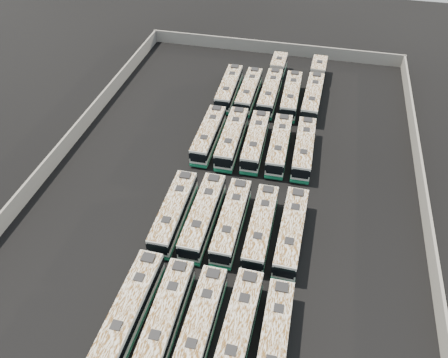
# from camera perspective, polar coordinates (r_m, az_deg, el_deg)

# --- Properties ---
(ground) EXTENTS (140.00, 140.00, 0.00)m
(ground) POSITION_cam_1_polar(r_m,az_deg,el_deg) (52.67, 0.63, -0.97)
(ground) COLOR black
(ground) RESTS_ON ground
(perimeter_wall) EXTENTS (45.20, 73.20, 2.20)m
(perimeter_wall) POSITION_cam_1_polar(r_m,az_deg,el_deg) (51.92, 0.64, -0.09)
(perimeter_wall) COLOR slate
(perimeter_wall) RESTS_ON ground
(bus_front_far_left) EXTENTS (2.54, 11.22, 3.15)m
(bus_front_far_left) POSITION_cam_1_polar(r_m,az_deg,el_deg) (41.01, -12.12, -16.24)
(bus_front_far_left) COLOR beige
(bus_front_far_left) RESTS_ON ground
(bus_front_left) EXTENTS (2.45, 10.96, 3.08)m
(bus_front_left) POSITION_cam_1_polar(r_m,az_deg,el_deg) (40.09, -7.67, -17.51)
(bus_front_left) COLOR beige
(bus_front_left) RESTS_ON ground
(bus_front_center) EXTENTS (2.37, 10.84, 3.05)m
(bus_front_center) POSITION_cam_1_polar(r_m,az_deg,el_deg) (39.46, -3.17, -18.56)
(bus_front_center) COLOR beige
(bus_front_center) RESTS_ON ground
(bus_front_right) EXTENTS (2.61, 11.23, 3.15)m
(bus_front_right) POSITION_cam_1_polar(r_m,az_deg,el_deg) (39.11, 1.78, -19.25)
(bus_front_right) COLOR beige
(bus_front_right) RESTS_ON ground
(bus_front_far_right) EXTENTS (2.39, 10.75, 3.02)m
(bus_front_far_right) POSITION_cam_1_polar(r_m,az_deg,el_deg) (38.97, 6.52, -20.30)
(bus_front_far_right) COLOR beige
(bus_front_far_right) RESTS_ON ground
(bus_midfront_far_left) EXTENTS (2.48, 11.02, 3.10)m
(bus_midfront_far_left) POSITION_cam_1_polar(r_m,az_deg,el_deg) (47.72, -6.54, -4.33)
(bus_midfront_far_left) COLOR beige
(bus_midfront_far_left) RESTS_ON ground
(bus_midfront_left) EXTENTS (2.40, 11.20, 3.15)m
(bus_midfront_left) POSITION_cam_1_polar(r_m,az_deg,el_deg) (47.05, -2.75, -4.84)
(bus_midfront_left) COLOR beige
(bus_midfront_left) RESTS_ON ground
(bus_midfront_center) EXTENTS (2.33, 10.88, 3.06)m
(bus_midfront_center) POSITION_cam_1_polar(r_m,az_deg,el_deg) (46.56, 0.97, -5.52)
(bus_midfront_center) COLOR beige
(bus_midfront_center) RESTS_ON ground
(bus_midfront_right) EXTENTS (2.31, 10.72, 3.02)m
(bus_midfront_right) POSITION_cam_1_polar(r_m,az_deg,el_deg) (46.15, 4.83, -6.30)
(bus_midfront_right) COLOR beige
(bus_midfront_right) RESTS_ON ground
(bus_midfront_far_right) EXTENTS (2.51, 11.09, 3.11)m
(bus_midfront_far_right) POSITION_cam_1_polar(r_m,az_deg,el_deg) (46.02, 8.76, -6.86)
(bus_midfront_far_right) COLOR beige
(bus_midfront_far_right) RESTS_ON ground
(bus_midback_far_left) EXTENTS (2.33, 10.78, 3.03)m
(bus_midback_far_left) POSITION_cam_1_polar(r_m,az_deg,el_deg) (58.20, -2.02, 5.79)
(bus_midback_far_left) COLOR beige
(bus_midback_far_left) RESTS_ON ground
(bus_midback_left) EXTENTS (2.53, 11.21, 3.15)m
(bus_midback_left) POSITION_cam_1_polar(r_m,az_deg,el_deg) (57.48, 1.03, 5.36)
(bus_midback_left) COLOR beige
(bus_midback_left) RESTS_ON ground
(bus_midback_center) EXTENTS (2.57, 10.92, 3.06)m
(bus_midback_center) POSITION_cam_1_polar(r_m,az_deg,el_deg) (57.14, 4.13, 4.94)
(bus_midback_center) COLOR beige
(bus_midback_center) RESTS_ON ground
(bus_midback_right) EXTENTS (2.50, 10.85, 3.04)m
(bus_midback_right) POSITION_cam_1_polar(r_m,az_deg,el_deg) (56.84, 7.24, 4.44)
(bus_midback_right) COLOR beige
(bus_midback_right) RESTS_ON ground
(bus_midback_far_right) EXTENTS (2.46, 10.85, 3.05)m
(bus_midback_far_right) POSITION_cam_1_polar(r_m,az_deg,el_deg) (56.71, 10.39, 3.94)
(bus_midback_far_right) COLOR beige
(bus_midback_far_right) RESTS_ON ground
(bus_back_far_left) EXTENTS (2.55, 10.89, 3.05)m
(bus_back_far_left) POSITION_cam_1_polar(r_m,az_deg,el_deg) (68.21, 0.66, 11.76)
(bus_back_far_left) COLOR beige
(bus_back_far_left) RESTS_ON ground
(bus_back_left) EXTENTS (2.31, 10.71, 3.01)m
(bus_back_left) POSITION_cam_1_polar(r_m,az_deg,el_deg) (67.58, 3.28, 11.36)
(bus_back_left) COLOR beige
(bus_back_left) RESTS_ON ground
(bus_back_center) EXTENTS (2.39, 16.99, 3.08)m
(bus_back_center) POSITION_cam_1_polar(r_m,az_deg,el_deg) (69.88, 6.42, 12.30)
(bus_back_center) COLOR beige
(bus_back_center) RESTS_ON ground
(bus_back_right) EXTENTS (2.49, 10.93, 3.07)m
(bus_back_right) POSITION_cam_1_polar(r_m,az_deg,el_deg) (67.10, 8.75, 10.71)
(bus_back_right) COLOR beige
(bus_back_right) RESTS_ON ground
(bus_back_far_right) EXTENTS (2.79, 17.30, 3.13)m
(bus_back_far_right) POSITION_cam_1_polar(r_m,az_deg,el_deg) (69.62, 11.75, 11.57)
(bus_back_far_right) COLOR beige
(bus_back_far_right) RESTS_ON ground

